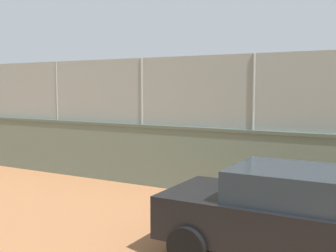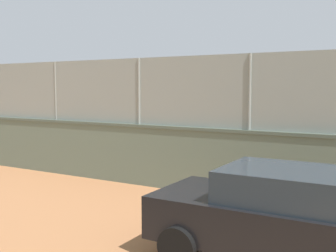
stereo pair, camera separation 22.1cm
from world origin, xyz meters
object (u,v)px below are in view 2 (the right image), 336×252
(player_near_wall_returning, at_px, (273,121))
(parked_car_black, at_px, (290,215))
(courtside_bench, at_px, (195,159))
(player_foreground_swinging, at_px, (174,131))
(sports_ball, at_px, (248,113))
(player_crossing_court, at_px, (182,121))

(player_near_wall_returning, distance_m, parked_car_black, 15.23)
(courtside_bench, xyz_separation_m, parked_car_black, (-4.23, 5.31, 0.32))
(player_foreground_swinging, bearing_deg, player_near_wall_returning, -111.94)
(courtside_bench, bearing_deg, sports_ball, -83.62)
(player_crossing_court, bearing_deg, parked_car_black, 124.25)
(player_crossing_court, bearing_deg, player_near_wall_returning, -158.80)
(player_crossing_court, distance_m, courtside_bench, 8.85)
(player_foreground_swinging, bearing_deg, sports_ball, -114.57)
(player_foreground_swinging, distance_m, player_crossing_court, 4.70)
(player_foreground_swinging, xyz_separation_m, player_crossing_court, (1.95, -4.28, 0.03))
(sports_ball, xyz_separation_m, courtside_bench, (-0.81, 7.22, -1.02))
(sports_ball, distance_m, parked_car_black, 13.52)
(player_crossing_court, relative_size, courtside_bench, 1.00)
(player_near_wall_returning, bearing_deg, courtside_bench, 91.24)
(player_foreground_swinging, bearing_deg, courtside_bench, 128.24)
(player_near_wall_returning, distance_m, player_foreground_swinging, 6.43)
(sports_ball, bearing_deg, parked_car_black, 111.88)
(player_near_wall_returning, xyz_separation_m, parked_car_black, (-4.43, 14.57, -0.21))
(courtside_bench, bearing_deg, player_near_wall_returning, -88.76)
(player_crossing_court, height_order, sports_ball, player_crossing_court)
(player_crossing_court, distance_m, parked_car_black, 15.59)
(player_foreground_swinging, relative_size, parked_car_black, 0.38)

